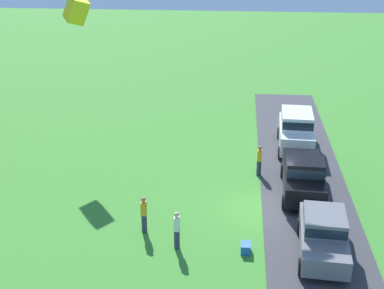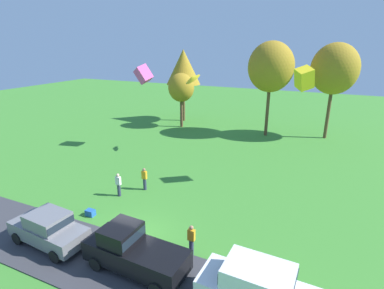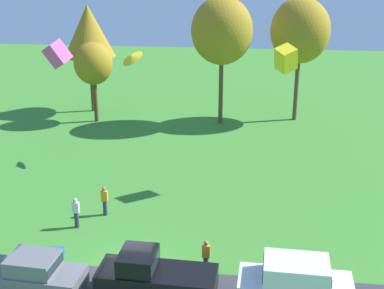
% 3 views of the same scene
% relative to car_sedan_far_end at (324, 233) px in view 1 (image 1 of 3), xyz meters
% --- Properties ---
extents(ground_plane, '(120.00, 120.00, 0.00)m').
position_rel_car_sedan_far_end_xyz_m(ground_plane, '(3.72, 2.12, -1.04)').
color(ground_plane, '#3D842D').
extents(pavement_strip, '(36.00, 4.40, 0.06)m').
position_rel_car_sedan_far_end_xyz_m(pavement_strip, '(3.72, 0.10, -1.01)').
color(pavement_strip, '#38383D').
rests_on(pavement_strip, ground).
extents(car_sedan_far_end, '(4.52, 2.21, 1.84)m').
position_rel_car_sedan_far_end_xyz_m(car_sedan_far_end, '(0.00, 0.00, 0.00)').
color(car_sedan_far_end, slate).
rests_on(car_sedan_far_end, ground).
extents(car_pickup_near_entrance, '(5.08, 2.23, 2.14)m').
position_rel_car_sedan_far_end_xyz_m(car_pickup_near_entrance, '(5.12, 0.29, 0.07)').
color(car_pickup_near_entrance, black).
rests_on(car_pickup_near_entrance, ground).
extents(car_suv_by_flagpole, '(4.68, 2.21, 2.28)m').
position_rel_car_sedan_far_end_xyz_m(car_suv_by_flagpole, '(11.02, 0.13, 0.25)').
color(car_suv_by_flagpole, white).
rests_on(car_suv_by_flagpole, ground).
extents(person_on_lawn, '(0.36, 0.24, 1.71)m').
position_rel_car_sedan_far_end_xyz_m(person_on_lawn, '(-0.04, 5.94, -0.16)').
color(person_on_lawn, '#2D334C').
rests_on(person_on_lawn, ground).
extents(person_beside_suv, '(0.36, 0.24, 1.71)m').
position_rel_car_sedan_far_end_xyz_m(person_beside_suv, '(7.20, 2.38, -0.16)').
color(person_beside_suv, '#2D334C').
rests_on(person_beside_suv, ground).
extents(person_watching_sky, '(0.36, 0.24, 1.71)m').
position_rel_car_sedan_far_end_xyz_m(person_watching_sky, '(1.09, 7.50, -0.16)').
color(person_watching_sky, '#2D334C').
rests_on(person_watching_sky, ground).
extents(cooler_box, '(0.56, 0.40, 0.40)m').
position_rel_car_sedan_far_end_xyz_m(cooler_box, '(-0.09, 3.09, -0.84)').
color(cooler_box, blue).
rests_on(cooler_box, ground).
extents(kite_box_low_drifter, '(1.45, 1.78, 1.80)m').
position_rel_car_sedan_far_end_xyz_m(kite_box_low_drifter, '(10.89, 12.78, 6.98)').
color(kite_box_low_drifter, yellow).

